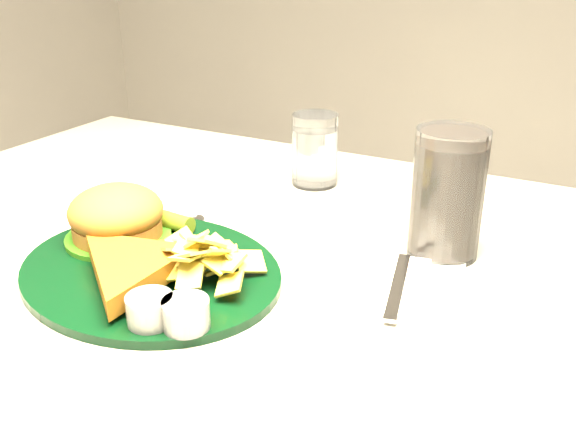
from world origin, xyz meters
name	(u,v)px	position (x,y,z in m)	size (l,w,h in m)	color
dinner_plate	(148,246)	(-0.09, -0.10, 0.78)	(0.31, 0.26, 0.07)	black
water_glass	(315,150)	(-0.06, 0.24, 0.80)	(0.07, 0.07, 0.11)	silver
cola_glass	(447,194)	(0.17, 0.10, 0.82)	(0.08, 0.08, 0.15)	black
fork_napkin	(401,281)	(0.16, 0.00, 0.76)	(0.14, 0.18, 0.01)	white
spoon	(162,245)	(-0.12, -0.04, 0.75)	(0.04, 0.15, 0.01)	silver
ramekin	(183,197)	(-0.18, 0.08, 0.76)	(0.04, 0.04, 0.03)	white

